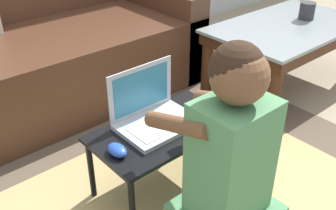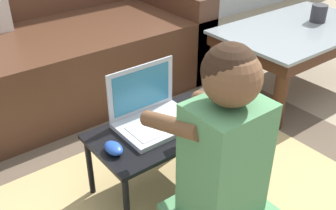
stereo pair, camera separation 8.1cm
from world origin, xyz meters
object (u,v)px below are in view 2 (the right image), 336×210
object	(u,v)px
couch	(61,44)
cup_on_table	(319,13)
laptop_desk	(163,135)
laptop	(154,116)
coffee_table	(297,37)
person_seated	(222,168)
computer_mouse	(114,148)

from	to	relation	value
couch	cup_on_table	world-z (taller)	couch
laptop_desk	cup_on_table	size ratio (longest dim) A/B	5.70
laptop	laptop_desk	bearing A→B (deg)	-78.77
coffee_table	laptop_desk	xyz separation A→B (m)	(-1.19, -0.24, -0.07)
couch	laptop	size ratio (longest dim) A/B	5.12
person_seated	coffee_table	bearing A→B (deg)	26.39
computer_mouse	cup_on_table	bearing A→B (deg)	8.84
person_seated	couch	bearing A→B (deg)	86.53
person_seated	cup_on_table	bearing A→B (deg)	23.30
person_seated	laptop_desk	bearing A→B (deg)	85.42
computer_mouse	laptop_desk	bearing A→B (deg)	4.63
laptop_desk	computer_mouse	size ratio (longest dim) A/B	6.47
person_seated	cup_on_table	xyz separation A→B (m)	(1.39, 0.60, 0.11)
laptop_desk	cup_on_table	world-z (taller)	cup_on_table
computer_mouse	laptop	bearing A→B (deg)	16.04
cup_on_table	coffee_table	bearing A→B (deg)	176.55
laptop_desk	cup_on_table	bearing A→B (deg)	9.58
couch	computer_mouse	distance (m)	1.15
coffee_table	laptop_desk	world-z (taller)	coffee_table
laptop	person_seated	size ratio (longest dim) A/B	0.40
coffee_table	person_seated	xyz separation A→B (m)	(-1.22, -0.61, 0.01)
couch	coffee_table	bearing A→B (deg)	-36.99
laptop_desk	laptop	bearing A→B (deg)	101.23
couch	computer_mouse	world-z (taller)	couch
laptop_desk	computer_mouse	world-z (taller)	computer_mouse
laptop	computer_mouse	bearing A→B (deg)	-163.96
cup_on_table	computer_mouse	bearing A→B (deg)	-171.16
coffee_table	cup_on_table	size ratio (longest dim) A/B	9.52
laptop	cup_on_table	world-z (taller)	laptop
coffee_table	cup_on_table	distance (m)	0.20
coffee_table	computer_mouse	size ratio (longest dim) A/B	10.80
couch	coffee_table	world-z (taller)	couch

